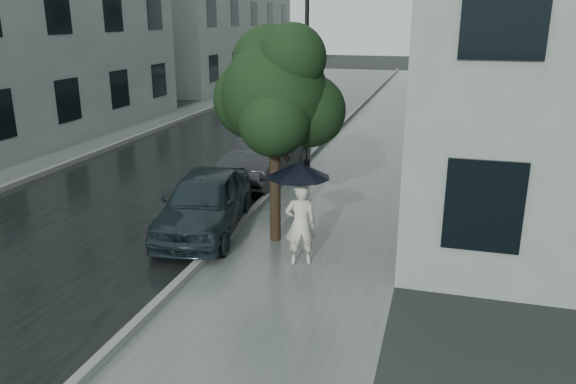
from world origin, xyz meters
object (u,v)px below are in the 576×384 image
(street_tree, at_px, (276,93))
(lamp_post, at_px, (302,61))
(car_near, at_px, (205,202))
(pedestrian, at_px, (300,224))
(car_far, at_px, (267,154))

(street_tree, distance_m, lamp_post, 5.99)
(car_near, bearing_deg, lamp_post, 75.28)
(pedestrian, bearing_deg, lamp_post, -97.67)
(car_far, bearing_deg, street_tree, -67.27)
(lamp_post, bearing_deg, car_near, -100.64)
(lamp_post, distance_m, car_far, 3.02)
(pedestrian, height_order, street_tree, street_tree)
(street_tree, xyz_separation_m, car_far, (-1.60, 4.32, -2.34))
(street_tree, relative_size, car_far, 1.05)
(street_tree, bearing_deg, car_near, -179.85)
(pedestrian, distance_m, car_near, 2.63)
(pedestrian, relative_size, lamp_post, 0.28)
(lamp_post, relative_size, car_far, 1.34)
(pedestrian, xyz_separation_m, lamp_post, (-1.79, 6.99, 2.38))
(pedestrian, height_order, car_near, pedestrian)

